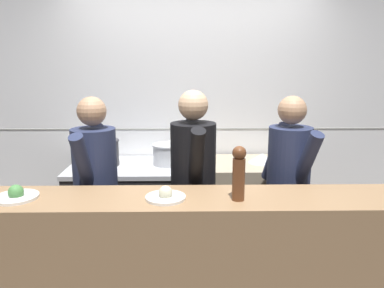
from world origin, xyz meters
The scene contains 13 objects.
wall_back_tiled centered at (0.00, 1.39, 1.30)m, with size 8.00×0.06×2.60m.
oven_range centered at (-0.58, 0.98, 0.44)m, with size 1.15×0.71×0.88m.
prep_counter centered at (0.49, 0.98, 0.45)m, with size 0.95×0.65×0.90m.
pass_counter centered at (-0.09, -0.23, 0.50)m, with size 2.99×0.45×1.02m.
stock_pot centered at (-0.82, 0.98, 1.00)m, with size 0.25×0.25×0.24m.
sauce_pot centered at (-0.25, 1.01, 0.98)m, with size 0.28×0.28×0.19m.
mixing_bowl_steel centered at (0.63, 0.99, 0.94)m, with size 0.26×0.26×0.09m.
plated_dish_main centered at (-1.09, -0.24, 1.04)m, with size 0.26×0.26×0.09m.
plated_dish_appetiser centered at (-0.20, -0.26, 1.04)m, with size 0.24×0.24×0.08m.
pepper_mill centered at (0.23, -0.28, 1.19)m, with size 0.08×0.08×0.33m.
chef_head_cook centered at (-0.74, 0.27, 0.88)m, with size 0.36×0.69×1.58m.
chef_sous centered at (-0.02, 0.27, 0.90)m, with size 0.36×0.71×1.62m.
chef_line centered at (0.70, 0.31, 0.88)m, with size 0.41×0.68×1.58m.
Camera 1 is at (-0.07, -2.37, 1.82)m, focal length 35.00 mm.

